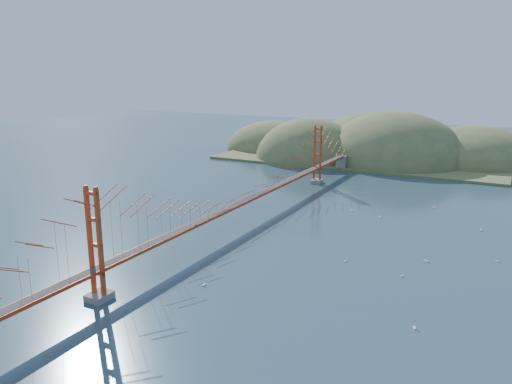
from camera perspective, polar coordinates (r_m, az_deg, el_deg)
The scene contains 14 objects.
ground at distance 75.85m, azimuth -1.25°, elevation -3.38°, with size 320.00×320.00×0.00m, color #2C4958.
bridge at distance 74.24m, azimuth -1.21°, elevation 1.83°, with size 2.20×94.40×12.00m.
far_headlands at distance 137.72m, azimuth 13.61°, elevation 4.05°, with size 84.00×58.00×25.00m.
sailboat_2 at distance 66.94m, azimuth 25.87°, elevation -7.07°, with size 0.49×0.48×0.55m.
sailboat_4 at distance 78.50m, azimuth 24.34°, elevation -3.93°, with size 0.63×0.64×0.72m.
sailboat_14 at distance 58.61m, azimuth 16.35°, elevation -9.11°, with size 0.49×0.49×0.56m.
sailboat_0 at distance 61.40m, azimuth 10.21°, elevation -7.69°, with size 0.47×0.49×0.55m.
sailboat_16 at distance 80.33m, azimuth 13.96°, elevation -2.71°, with size 0.51×0.51×0.56m.
sailboat_12 at distance 94.06m, azimuth 9.39°, elevation -0.08°, with size 0.55×0.49×0.62m.
sailboat_3 at distance 82.85m, azimuth 10.89°, elevation -2.05°, with size 0.50×0.50×0.55m.
sailboat_1 at distance 63.82m, azimuth 18.87°, elevation -7.39°, with size 0.58×0.58×0.63m.
sailboat_10 at distance 54.39m, azimuth -5.97°, elevation -10.43°, with size 0.44×0.55×0.65m.
sailboat_7 at distance 88.31m, azimuth 19.66°, elevation -1.61°, with size 0.65×0.59×0.73m.
sailboat_6 at distance 48.06m, azimuth 17.67°, elevation -14.49°, with size 0.56×0.56×0.63m.
Camera 1 is at (35.33, -63.28, 22.39)m, focal length 35.00 mm.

